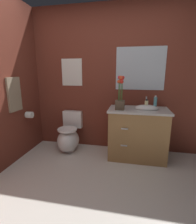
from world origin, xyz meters
TOP-DOWN VIEW (x-y plane):
  - ground_plane at (0.00, 0.00)m, footprint 8.71×8.71m
  - wall_back at (0.20, 1.63)m, footprint 4.07×0.05m
  - toilet at (-0.61, 1.33)m, footprint 0.38×0.59m
  - vanity_cabinet at (0.59, 1.30)m, footprint 0.94×0.56m
  - flower_vase at (0.30, 1.21)m, footprint 0.14×0.14m
  - soap_bottle at (0.84, 1.33)m, footprint 0.05×0.05m
  - lotion_bottle at (0.70, 1.31)m, footprint 0.05×0.05m
  - wall_poster at (-0.61, 1.59)m, footprint 0.38×0.01m
  - wall_mirror at (0.59, 1.59)m, footprint 0.80×0.01m
  - hanging_towel at (-1.29, 0.89)m, footprint 0.03×0.28m
  - toilet_paper_roll at (-1.24, 1.13)m, footprint 0.11×0.11m

SIDE VIEW (x-z plane):
  - ground_plane at x=0.00m, z-range 0.00..0.00m
  - toilet at x=-0.61m, z-range -0.10..0.59m
  - vanity_cabinet at x=0.59m, z-range -0.08..0.93m
  - toilet_paper_roll at x=-1.24m, z-range 0.62..0.74m
  - lotion_bottle at x=0.70m, z-range 0.82..0.98m
  - soap_bottle at x=0.84m, z-range 0.82..1.03m
  - flower_vase at x=0.30m, z-range 0.75..1.27m
  - hanging_towel at x=-1.29m, z-range 0.80..1.32m
  - wall_back at x=0.20m, z-range 0.00..2.50m
  - wall_poster at x=-0.61m, z-range 1.15..1.63m
  - wall_mirror at x=0.59m, z-range 1.10..1.80m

